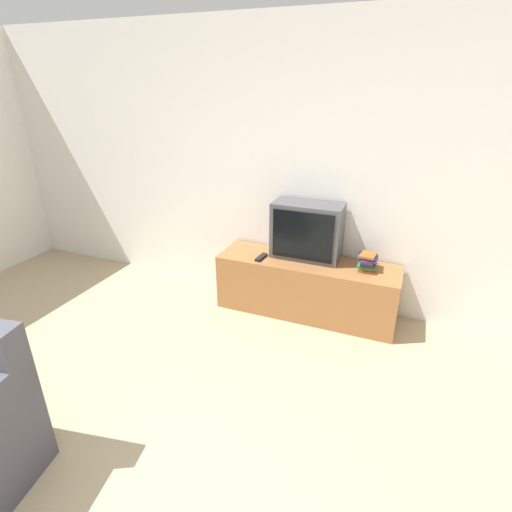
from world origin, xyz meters
TOP-DOWN VIEW (x-y plane):
  - wall_back at (0.00, 3.03)m, footprint 9.00×0.06m
  - tv_stand at (0.56, 2.74)m, footprint 1.67×0.48m
  - television at (0.51, 2.83)m, footprint 0.63×0.31m
  - book_stack at (1.09, 2.78)m, footprint 0.18×0.23m
  - remote_on_stand at (0.14, 2.64)m, footprint 0.07×0.18m

SIDE VIEW (x-z plane):
  - tv_stand at x=0.56m, z-range 0.00..0.54m
  - remote_on_stand at x=0.14m, z-range 0.54..0.56m
  - book_stack at x=1.09m, z-range 0.53..0.68m
  - television at x=0.51m, z-range 0.54..1.06m
  - wall_back at x=0.00m, z-range 0.00..2.60m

